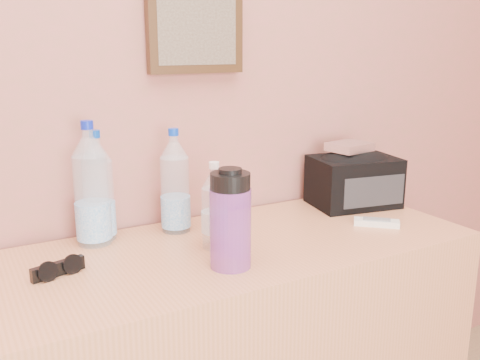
% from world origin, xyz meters
% --- Properties ---
extents(picture_frame, '(0.30, 0.03, 0.25)m').
position_xyz_m(picture_frame, '(0.34, 1.98, 1.40)').
color(picture_frame, '#382311').
rests_on(picture_frame, room_shell).
extents(pet_large_a, '(0.09, 0.09, 0.34)m').
position_xyz_m(pet_large_a, '(-0.01, 1.90, 0.97)').
color(pet_large_a, silver).
rests_on(pet_large_a, dresser).
extents(pet_large_b, '(0.08, 0.08, 0.31)m').
position_xyz_m(pet_large_b, '(0.02, 1.93, 0.96)').
color(pet_large_b, '#C5E3FF').
rests_on(pet_large_b, dresser).
extents(pet_large_c, '(0.08, 0.08, 0.30)m').
position_xyz_m(pet_large_c, '(0.23, 1.89, 0.96)').
color(pet_large_c, silver).
rests_on(pet_large_c, dresser).
extents(pet_small, '(0.07, 0.07, 0.24)m').
position_xyz_m(pet_small, '(0.27, 1.71, 0.93)').
color(pet_small, silver).
rests_on(pet_small, dresser).
extents(nalgene_bottle, '(0.10, 0.10, 0.25)m').
position_xyz_m(nalgene_bottle, '(0.24, 1.58, 0.95)').
color(nalgene_bottle, purple).
rests_on(nalgene_bottle, dresser).
extents(sunglasses, '(0.14, 0.08, 0.03)m').
position_xyz_m(sunglasses, '(-0.14, 1.73, 0.84)').
color(sunglasses, black).
rests_on(sunglasses, dresser).
extents(ac_remote, '(0.13, 0.12, 0.02)m').
position_xyz_m(ac_remote, '(0.78, 1.63, 0.83)').
color(ac_remote, white).
rests_on(ac_remote, dresser).
extents(toiletry_bag, '(0.31, 0.25, 0.19)m').
position_xyz_m(toiletry_bag, '(0.86, 1.84, 0.92)').
color(toiletry_bag, black).
rests_on(toiletry_bag, dresser).
extents(foil_packet, '(0.15, 0.13, 0.03)m').
position_xyz_m(foil_packet, '(0.84, 1.85, 1.03)').
color(foil_packet, silver).
rests_on(foil_packet, toiletry_bag).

